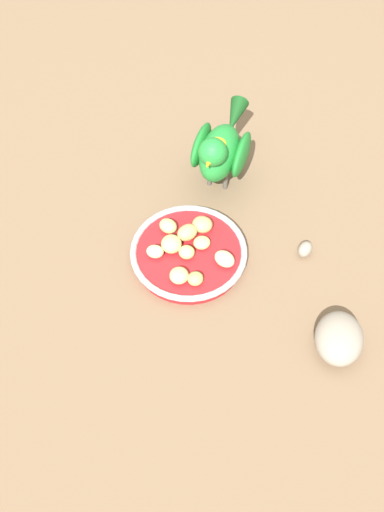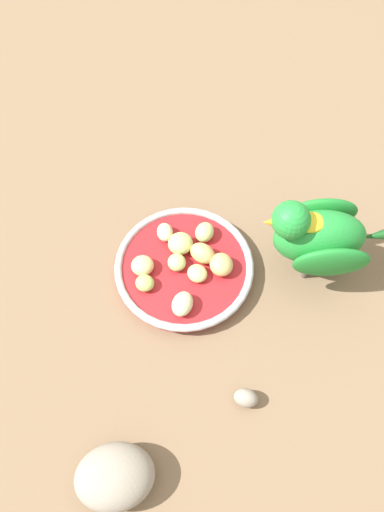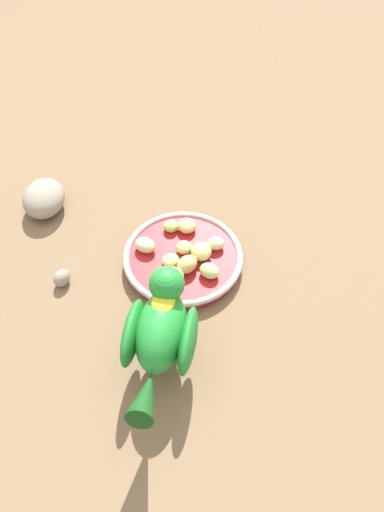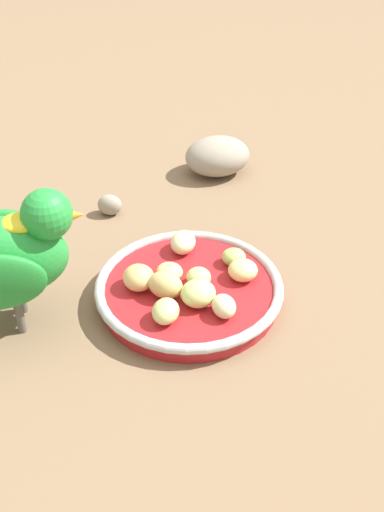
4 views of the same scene
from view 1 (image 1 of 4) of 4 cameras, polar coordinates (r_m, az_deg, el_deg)
name	(u,v)px [view 1 (image 1 of 4)]	position (r m, az deg, el deg)	size (l,w,h in m)	color
ground_plane	(197,267)	(0.88, 0.50, -1.14)	(4.00, 4.00, 0.00)	#7A6047
feeding_bowl	(189,253)	(0.88, -0.33, 0.31)	(0.19, 0.19, 0.02)	#AD1E23
apple_piece_0	(187,233)	(0.88, -0.47, 2.42)	(0.03, 0.03, 0.03)	tan
apple_piece_1	(179,275)	(0.84, -1.33, -2.00)	(0.03, 0.03, 0.02)	#E5C67F
apple_piece_2	(168,226)	(0.89, -2.45, 3.08)	(0.03, 0.02, 0.02)	#C6D17A
apple_piece_3	(195,279)	(0.84, 0.35, -2.32)	(0.02, 0.02, 0.02)	#B2CC66
apple_piece_4	(187,252)	(0.86, -0.53, 0.42)	(0.03, 0.02, 0.02)	#C6D17A
apple_piece_5	(202,225)	(0.89, 1.06, 3.24)	(0.03, 0.03, 0.02)	tan
apple_piece_6	(225,259)	(0.86, 3.34, -0.29)	(0.03, 0.03, 0.02)	beige
apple_piece_7	(202,243)	(0.88, 1.01, 1.37)	(0.03, 0.02, 0.02)	#C6D17A
apple_piece_8	(155,252)	(0.87, -3.79, 0.46)	(0.03, 0.02, 0.02)	beige
apple_piece_9	(171,244)	(0.87, -2.14, 1.21)	(0.03, 0.03, 0.02)	#C6D17A
parrot	(220,149)	(0.94, 2.93, 10.84)	(0.11, 0.20, 0.14)	#59544C
rock_large	(339,338)	(0.82, 14.77, -8.13)	(0.08, 0.07, 0.05)	gray
pebble_0	(305,249)	(0.90, 11.48, 0.69)	(0.03, 0.02, 0.03)	gray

